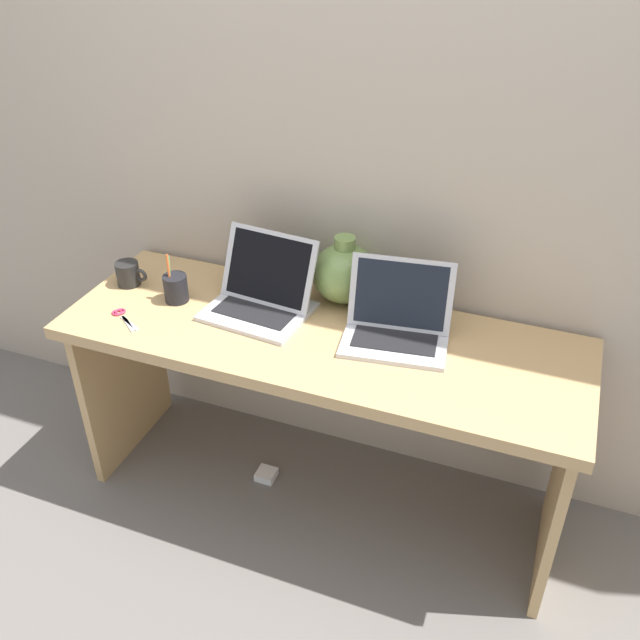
{
  "coord_description": "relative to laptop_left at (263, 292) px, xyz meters",
  "views": [
    {
      "loc": [
        0.63,
        -1.65,
        1.91
      ],
      "look_at": [
        0.0,
        0.0,
        0.75
      ],
      "focal_mm": 38.93,
      "sensor_mm": 36.0,
      "label": 1
    }
  ],
  "objects": [
    {
      "name": "coffee_mug",
      "position": [
        -0.49,
        -0.02,
        -0.02
      ],
      "size": [
        0.12,
        0.08,
        0.08
      ],
      "color": "black",
      "rests_on": "desk"
    },
    {
      "name": "power_brick",
      "position": [
        0.01,
        -0.07,
        -0.75
      ],
      "size": [
        0.07,
        0.07,
        0.03
      ],
      "primitive_type": "cube",
      "color": "white",
      "rests_on": "ground"
    },
    {
      "name": "desk",
      "position": [
        0.22,
        -0.07,
        -0.2
      ],
      "size": [
        1.64,
        0.56,
        0.7
      ],
      "color": "tan",
      "rests_on": "ground"
    },
    {
      "name": "laptop_left",
      "position": [
        0.0,
        0.0,
        0.0
      ],
      "size": [
        0.34,
        0.29,
        0.24
      ],
      "color": "silver",
      "rests_on": "desk"
    },
    {
      "name": "back_wall",
      "position": [
        0.22,
        0.25,
        0.44
      ],
      "size": [
        4.4,
        0.04,
        2.4
      ],
      "primitive_type": "cube",
      "color": "#BCAD99",
      "rests_on": "ground"
    },
    {
      "name": "laptop_right",
      "position": [
        0.45,
        0.0,
        -0.0
      ],
      "size": [
        0.34,
        0.28,
        0.23
      ],
      "color": "silver",
      "rests_on": "desk"
    },
    {
      "name": "green_vase",
      "position": [
        0.22,
        0.15,
        0.04
      ],
      "size": [
        0.21,
        0.21,
        0.23
      ],
      "color": "#75934C",
      "rests_on": "desk"
    },
    {
      "name": "pen_cup",
      "position": [
        -0.29,
        -0.06,
        -0.01
      ],
      "size": [
        0.08,
        0.08,
        0.17
      ],
      "color": "black",
      "rests_on": "desk"
    },
    {
      "name": "ground_plane",
      "position": [
        0.22,
        -0.07,
        -0.76
      ],
      "size": [
        6.0,
        6.0,
        0.0
      ],
      "primitive_type": "plane",
      "color": "slate"
    },
    {
      "name": "scissors",
      "position": [
        -0.4,
        -0.21,
        -0.06
      ],
      "size": [
        0.14,
        0.1,
        0.01
      ],
      "color": "#B7B7BC",
      "rests_on": "desk"
    }
  ]
}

